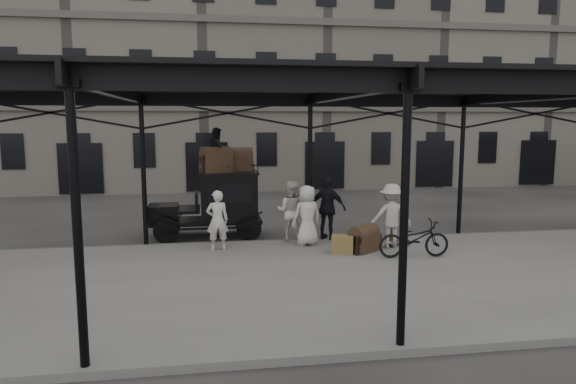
% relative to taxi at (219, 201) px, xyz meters
% --- Properties ---
extents(ground, '(120.00, 120.00, 0.00)m').
position_rel_taxi_xyz_m(ground, '(2.78, -3.34, -1.20)').
color(ground, '#383533').
rests_on(ground, ground).
extents(platform, '(28.00, 8.00, 0.15)m').
position_rel_taxi_xyz_m(platform, '(2.78, -5.34, -1.13)').
color(platform, slate).
rests_on(platform, ground).
extents(canopy, '(22.50, 9.00, 4.74)m').
position_rel_taxi_xyz_m(canopy, '(2.78, -5.06, 3.39)').
color(canopy, black).
rests_on(canopy, ground).
extents(building_frontage, '(64.00, 8.00, 14.00)m').
position_rel_taxi_xyz_m(building_frontage, '(2.78, 14.66, 5.80)').
color(building_frontage, slate).
rests_on(building_frontage, ground).
extents(taxi, '(3.65, 1.55, 2.18)m').
position_rel_taxi_xyz_m(taxi, '(0.00, 0.00, 0.00)').
color(taxi, black).
rests_on(taxi, ground).
extents(porter_left, '(0.67, 0.48, 1.73)m').
position_rel_taxi_xyz_m(porter_left, '(-0.10, -2.36, -0.19)').
color(porter_left, silver).
rests_on(porter_left, platform).
extents(porter_midleft, '(1.10, 0.99, 1.86)m').
position_rel_taxi_xyz_m(porter_midleft, '(2.15, -1.54, -0.13)').
color(porter_midleft, silver).
rests_on(porter_midleft, platform).
extents(porter_centre, '(1.00, 0.79, 1.79)m').
position_rel_taxi_xyz_m(porter_centre, '(2.54, -2.15, -0.16)').
color(porter_centre, silver).
rests_on(porter_centre, platform).
extents(porter_official, '(1.23, 1.08, 1.99)m').
position_rel_taxi_xyz_m(porter_official, '(3.32, -1.54, -0.06)').
color(porter_official, black).
rests_on(porter_official, platform).
extents(porter_right, '(1.28, 0.82, 1.88)m').
position_rel_taxi_xyz_m(porter_right, '(4.90, -2.83, -0.11)').
color(porter_right, '#BCB6AC').
rests_on(porter_right, platform).
extents(bicycle, '(1.97, 0.74, 1.02)m').
position_rel_taxi_xyz_m(bicycle, '(5.14, -3.96, -0.54)').
color(bicycle, black).
rests_on(bicycle, platform).
extents(porter_roof, '(0.67, 0.79, 1.44)m').
position_rel_taxi_xyz_m(porter_roof, '(-0.03, -0.10, 1.69)').
color(porter_roof, black).
rests_on(porter_roof, taxi).
extents(steamer_trunk_roof_near, '(1.09, 0.89, 0.69)m').
position_rel_taxi_xyz_m(steamer_trunk_roof_near, '(-0.08, -0.25, 1.32)').
color(steamer_trunk_roof_near, '#492F22').
rests_on(steamer_trunk_roof_near, taxi).
extents(steamer_trunk_roof_far, '(0.95, 0.67, 0.64)m').
position_rel_taxi_xyz_m(steamer_trunk_roof_far, '(0.67, 0.20, 1.30)').
color(steamer_trunk_roof_far, '#492F22').
rests_on(steamer_trunk_roof_far, taxi).
extents(steamer_trunk_platform, '(1.01, 0.95, 0.64)m').
position_rel_taxi_xyz_m(steamer_trunk_platform, '(4.00, -3.14, -0.74)').
color(steamer_trunk_platform, '#492F22').
rests_on(steamer_trunk_platform, platform).
extents(wicker_hamper, '(0.71, 0.61, 0.50)m').
position_rel_taxi_xyz_m(wicker_hamper, '(3.34, -3.26, -0.80)').
color(wicker_hamper, olive).
rests_on(wicker_hamper, platform).
extents(suitcase_upright, '(0.38, 0.61, 0.45)m').
position_rel_taxi_xyz_m(suitcase_upright, '(5.30, -1.82, -0.83)').
color(suitcase_upright, '#492F22').
rests_on(suitcase_upright, platform).
extents(suitcase_flat, '(0.62, 0.33, 0.40)m').
position_rel_taxi_xyz_m(suitcase_flat, '(4.37, -2.72, -0.85)').
color(suitcase_flat, '#492F22').
rests_on(suitcase_flat, platform).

